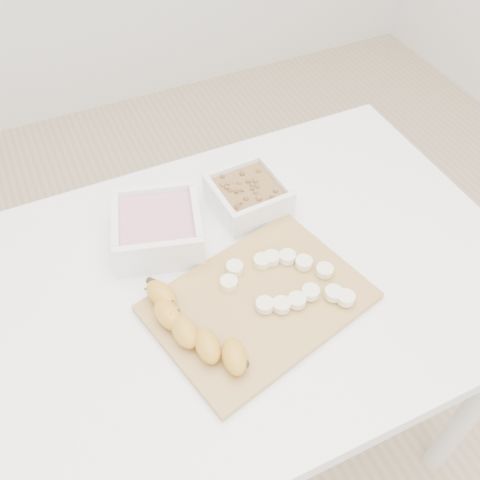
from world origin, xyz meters
name	(u,v)px	position (x,y,z in m)	size (l,w,h in m)	color
ground	(244,433)	(0.00, 0.00, 0.00)	(3.50, 3.50, 0.00)	#C6AD89
table	(246,303)	(0.00, 0.00, 0.65)	(1.00, 0.70, 0.75)	white
bowl_yogurt	(158,228)	(-0.12, 0.14, 0.79)	(0.20, 0.20, 0.07)	white
bowl_granola	(248,195)	(0.07, 0.15, 0.78)	(0.14, 0.14, 0.06)	white
cutting_board	(259,302)	(-0.01, -0.07, 0.76)	(0.35, 0.25, 0.01)	#A8824D
banana	(195,329)	(-0.14, -0.09, 0.78)	(0.06, 0.22, 0.04)	#C28726
banana_slices	(288,280)	(0.05, -0.06, 0.77)	(0.20, 0.17, 0.02)	#F9ECC1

